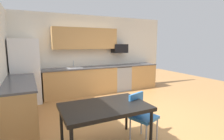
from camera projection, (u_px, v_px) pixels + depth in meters
The scene contains 15 objects.
ground_plane at pixel (130, 117), 4.12m from camera, with size 12.00×12.00×0.00m, color #B77F47.
wall_back at pixel (92, 54), 6.28m from camera, with size 5.80×0.10×2.70m, color silver.
cabinet_run_back at pixel (81, 82), 5.87m from camera, with size 2.44×0.60×0.90m, color tan.
cabinet_run_back_right at pixel (140, 76), 6.90m from camera, with size 1.11×0.60×0.90m, color tan.
cabinet_run_left at pixel (21, 103), 3.78m from camera, with size 0.60×2.00×0.90m, color tan.
countertop_back at pixel (96, 67), 6.03m from camera, with size 4.80×0.64×0.04m, color #4C4C51.
countertop_left at pixel (19, 82), 3.71m from camera, with size 0.64×2.00×0.04m, color #4C4C51.
upper_cabinets_back at pixel (86, 38), 5.87m from camera, with size 2.20×0.34×0.70m, color tan.
refrigerator at pixel (26, 71), 5.02m from camera, with size 0.76×0.70×1.87m, color white.
oven_range at pixel (121, 78), 6.53m from camera, with size 0.60×0.60×0.91m.
microwave at pixel (120, 48), 6.45m from camera, with size 0.54×0.36×0.32m, color black.
sink_basin at pixel (75, 70), 5.72m from camera, with size 0.48×0.40×0.14m, color #A5A8AD.
sink_faucet at pixel (73, 64), 5.86m from camera, with size 0.02×0.02×0.24m, color #B2B5BA.
dining_table at pixel (105, 109), 2.83m from camera, with size 1.40×0.90×0.74m.
chair_near_table at pixel (141, 113), 3.11m from camera, with size 0.51×0.51×0.85m.
Camera 1 is at (-2.09, -3.33, 1.74)m, focal length 27.90 mm.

